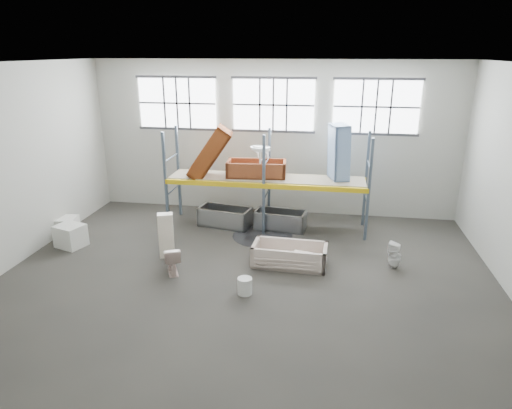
% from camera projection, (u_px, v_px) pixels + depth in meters
% --- Properties ---
extents(floor, '(12.00, 10.00, 0.10)m').
position_uv_depth(floor, '(246.00, 281.00, 10.92)').
color(floor, '#403D36').
rests_on(floor, ground).
extents(ceiling, '(12.00, 10.00, 0.10)m').
position_uv_depth(ceiling, '(244.00, 61.00, 9.26)').
color(ceiling, silver).
rests_on(ceiling, ground).
extents(wall_back, '(12.00, 0.10, 5.00)m').
position_uv_depth(wall_back, '(273.00, 138.00, 14.80)').
color(wall_back, '#B0B0A3').
rests_on(wall_back, ground).
extents(wall_front, '(12.00, 0.10, 5.00)m').
position_uv_depth(wall_front, '(168.00, 293.00, 5.38)').
color(wall_front, '#A09F93').
rests_on(wall_front, ground).
extents(wall_left, '(0.10, 10.00, 5.00)m').
position_uv_depth(wall_left, '(3.00, 169.00, 11.02)').
color(wall_left, '#B7B7A9').
rests_on(wall_left, ground).
extents(window_left, '(2.60, 0.04, 1.60)m').
position_uv_depth(window_left, '(177.00, 103.00, 14.83)').
color(window_left, white).
rests_on(window_left, wall_back).
extents(window_mid, '(2.60, 0.04, 1.60)m').
position_uv_depth(window_mid, '(273.00, 105.00, 14.34)').
color(window_mid, white).
rests_on(window_mid, wall_back).
extents(window_right, '(2.60, 0.04, 1.60)m').
position_uv_depth(window_right, '(376.00, 107.00, 13.86)').
color(window_right, white).
rests_on(window_right, wall_back).
extents(rack_upright_la, '(0.08, 0.08, 3.00)m').
position_uv_depth(rack_upright_la, '(166.00, 181.00, 13.58)').
color(rack_upright_la, slate).
rests_on(rack_upright_la, floor).
extents(rack_upright_lb, '(0.08, 0.08, 3.00)m').
position_uv_depth(rack_upright_lb, '(178.00, 171.00, 14.70)').
color(rack_upright_lb, slate).
rests_on(rack_upright_lb, floor).
extents(rack_upright_ma, '(0.08, 0.08, 3.00)m').
position_uv_depth(rack_upright_ma, '(264.00, 186.00, 13.12)').
color(rack_upright_ma, slate).
rests_on(rack_upright_ma, floor).
extents(rack_upright_mb, '(0.08, 0.08, 3.00)m').
position_uv_depth(rack_upright_mb, '(269.00, 175.00, 14.24)').
color(rack_upright_mb, slate).
rests_on(rack_upright_mb, floor).
extents(rack_upright_ra, '(0.08, 0.08, 3.00)m').
position_uv_depth(rack_upright_ra, '(369.00, 191.00, 12.67)').
color(rack_upright_ra, slate).
rests_on(rack_upright_ra, floor).
extents(rack_upright_rb, '(0.08, 0.08, 3.00)m').
position_uv_depth(rack_upright_rb, '(366.00, 179.00, 13.79)').
color(rack_upright_rb, slate).
rests_on(rack_upright_rb, floor).
extents(rack_beam_front, '(6.00, 0.10, 0.14)m').
position_uv_depth(rack_beam_front, '(264.00, 186.00, 13.12)').
color(rack_beam_front, yellow).
rests_on(rack_beam_front, floor).
extents(rack_beam_back, '(6.00, 0.10, 0.14)m').
position_uv_depth(rack_beam_back, '(269.00, 175.00, 14.24)').
color(rack_beam_back, yellow).
rests_on(rack_beam_back, floor).
extents(shelf_deck, '(5.90, 1.10, 0.03)m').
position_uv_depth(shelf_deck, '(267.00, 178.00, 13.66)').
color(shelf_deck, gray).
rests_on(shelf_deck, floor).
extents(wet_patch, '(1.80, 1.80, 0.00)m').
position_uv_depth(wet_patch, '(262.00, 236.00, 13.42)').
color(wet_patch, black).
rests_on(wet_patch, floor).
extents(bathtub_beige, '(1.92, 0.97, 0.55)m').
position_uv_depth(bathtub_beige, '(290.00, 255.00, 11.54)').
color(bathtub_beige, beige).
rests_on(bathtub_beige, floor).
extents(cistern_spare, '(0.49, 0.31, 0.44)m').
position_uv_depth(cistern_spare, '(302.00, 261.00, 11.22)').
color(cistern_spare, beige).
rests_on(cistern_spare, bathtub_beige).
extents(sink_in_tub, '(0.47, 0.47, 0.14)m').
position_uv_depth(sink_in_tub, '(262.00, 263.00, 11.37)').
color(sink_in_tub, beige).
rests_on(sink_in_tub, bathtub_beige).
extents(toilet_beige, '(0.66, 0.81, 0.72)m').
position_uv_depth(toilet_beige, '(172.00, 259.00, 11.10)').
color(toilet_beige, '#F2D3C8').
rests_on(toilet_beige, floor).
extents(cistern_tall, '(0.45, 0.36, 1.22)m').
position_uv_depth(cistern_tall, '(166.00, 235.00, 11.90)').
color(cistern_tall, '#F2E4CA').
rests_on(cistern_tall, floor).
extents(toilet_white, '(0.40, 0.39, 0.69)m').
position_uv_depth(toilet_white, '(395.00, 255.00, 11.36)').
color(toilet_white, white).
rests_on(toilet_white, floor).
extents(steel_tub_left, '(1.72, 1.04, 0.59)m').
position_uv_depth(steel_tub_left, '(225.00, 217.00, 14.13)').
color(steel_tub_left, '#ABAFB4').
rests_on(steel_tub_left, floor).
extents(steel_tub_right, '(1.62, 0.89, 0.57)m').
position_uv_depth(steel_tub_right, '(280.00, 220.00, 13.90)').
color(steel_tub_right, '#9DA0A5').
rests_on(steel_tub_right, floor).
extents(rust_tub_flat, '(1.85, 0.98, 0.50)m').
position_uv_depth(rust_tub_flat, '(256.00, 169.00, 13.71)').
color(rust_tub_flat, brown).
rests_on(rust_tub_flat, shelf_deck).
extents(rust_tub_tilted, '(1.52, 1.04, 1.71)m').
position_uv_depth(rust_tub_tilted, '(210.00, 153.00, 13.62)').
color(rust_tub_tilted, maroon).
rests_on(rust_tub_tilted, shelf_deck).
extents(sink_on_shelf, '(0.70, 0.61, 0.53)m').
position_uv_depth(sink_on_shelf, '(260.00, 163.00, 13.30)').
color(sink_on_shelf, white).
rests_on(sink_on_shelf, rust_tub_flat).
extents(blue_tub_upright, '(0.73, 0.90, 1.67)m').
position_uv_depth(blue_tub_upright, '(339.00, 153.00, 13.25)').
color(blue_tub_upright, '#7798C7').
rests_on(blue_tub_upright, shelf_deck).
extents(bucket, '(0.43, 0.43, 0.39)m').
position_uv_depth(bucket, '(245.00, 286.00, 10.18)').
color(bucket, silver).
rests_on(bucket, floor).
extents(carton_near, '(0.89, 0.83, 0.63)m').
position_uv_depth(carton_near, '(71.00, 236.00, 12.63)').
color(carton_near, silver).
rests_on(carton_near, floor).
extents(carton_far, '(0.71, 0.71, 0.52)m').
position_uv_depth(carton_far, '(66.00, 226.00, 13.49)').
color(carton_far, silver).
rests_on(carton_far, floor).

